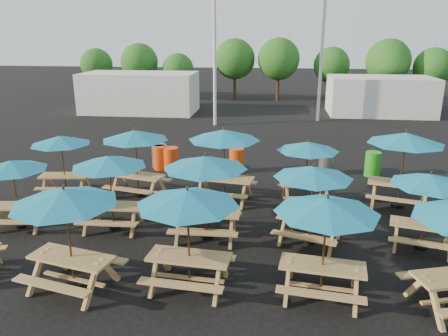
# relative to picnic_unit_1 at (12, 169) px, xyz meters

# --- Properties ---
(ground) EXTENTS (120.00, 120.00, 0.00)m
(ground) POSITION_rel_picnic_unit_1_xyz_m (5.77, 1.56, -1.82)
(ground) COLOR black
(ground) RESTS_ON ground
(picnic_unit_1) EXTENTS (2.20, 2.20, 2.09)m
(picnic_unit_1) POSITION_rel_picnic_unit_1_xyz_m (0.00, 0.00, 0.00)
(picnic_unit_1) COLOR tan
(picnic_unit_1) RESTS_ON ground
(picnic_unit_2) EXTENTS (2.28, 2.28, 2.16)m
(picnic_unit_2) POSITION_rel_picnic_unit_1_xyz_m (0.09, 2.82, 0.06)
(picnic_unit_2) COLOR tan
(picnic_unit_2) RESTS_ON ground
(picnic_unit_3) EXTENTS (2.77, 2.77, 2.41)m
(picnic_unit_3) POSITION_rel_picnic_unit_1_xyz_m (3.04, -2.93, 0.28)
(picnic_unit_3) COLOR tan
(picnic_unit_3) RESTS_ON ground
(picnic_unit_4) EXTENTS (2.20, 2.20, 2.26)m
(picnic_unit_4) POSITION_rel_picnic_unit_1_xyz_m (2.82, 0.21, 0.14)
(picnic_unit_4) COLOR tan
(picnic_unit_4) RESTS_ON ground
(picnic_unit_5) EXTENTS (2.76, 2.76, 2.41)m
(picnic_unit_5) POSITION_rel_picnic_unit_1_xyz_m (2.73, 2.91, 0.28)
(picnic_unit_5) COLOR tan
(picnic_unit_5) RESTS_ON ground
(picnic_unit_6) EXTENTS (2.45, 2.45, 2.37)m
(picnic_unit_6) POSITION_rel_picnic_unit_1_xyz_m (5.63, -2.59, 0.24)
(picnic_unit_6) COLOR tan
(picnic_unit_6) RESTS_ON ground
(picnic_unit_7) EXTENTS (2.31, 2.31, 2.42)m
(picnic_unit_7) POSITION_rel_picnic_unit_1_xyz_m (5.62, -0.08, 0.29)
(picnic_unit_7) COLOR tan
(picnic_unit_7) RESTS_ON ground
(picnic_unit_8) EXTENTS (2.76, 2.76, 2.52)m
(picnic_unit_8) POSITION_rel_picnic_unit_1_xyz_m (5.80, 2.81, 0.38)
(picnic_unit_8) COLOR tan
(picnic_unit_8) RESTS_ON ground
(picnic_unit_9) EXTENTS (2.48, 2.48, 2.33)m
(picnic_unit_9) POSITION_rel_picnic_unit_1_xyz_m (8.56, -2.62, 0.21)
(picnic_unit_9) COLOR tan
(picnic_unit_9) RESTS_ON ground
(picnic_unit_10) EXTENTS (2.68, 2.68, 2.22)m
(picnic_unit_10) POSITION_rel_picnic_unit_1_xyz_m (8.49, -0.05, 0.12)
(picnic_unit_10) COLOR tan
(picnic_unit_10) RESTS_ON ground
(picnic_unit_11) EXTENTS (2.30, 2.30, 2.16)m
(picnic_unit_11) POSITION_rel_picnic_unit_1_xyz_m (8.55, 2.89, 0.07)
(picnic_unit_11) COLOR tan
(picnic_unit_11) RESTS_ON ground
(picnic_unit_13) EXTENTS (2.47, 2.47, 2.12)m
(picnic_unit_13) POSITION_rel_picnic_unit_1_xyz_m (11.44, -0.05, 0.03)
(picnic_unit_13) COLOR tan
(picnic_unit_13) RESTS_ON ground
(picnic_unit_14) EXTENTS (2.97, 2.97, 2.55)m
(picnic_unit_14) POSITION_rel_picnic_unit_1_xyz_m (11.60, 2.92, 0.40)
(picnic_unit_14) COLOR tan
(picnic_unit_14) RESTS_ON ground
(waste_bin_0) EXTENTS (0.62, 0.62, 0.99)m
(waste_bin_0) POSITION_rel_picnic_unit_1_xyz_m (2.58, 6.41, -1.32)
(waste_bin_0) COLOR gray
(waste_bin_0) RESTS_ON ground
(waste_bin_1) EXTENTS (0.62, 0.62, 0.99)m
(waste_bin_1) POSITION_rel_picnic_unit_1_xyz_m (2.72, 6.14, -1.32)
(waste_bin_1) COLOR #E2430D
(waste_bin_1) RESTS_ON ground
(waste_bin_2) EXTENTS (0.62, 0.62, 0.99)m
(waste_bin_2) POSITION_rel_picnic_unit_1_xyz_m (3.22, 5.95, -1.32)
(waste_bin_2) COLOR #E2430D
(waste_bin_2) RESTS_ON ground
(waste_bin_3) EXTENTS (0.62, 0.62, 0.99)m
(waste_bin_3) POSITION_rel_picnic_unit_1_xyz_m (5.94, 6.14, -1.32)
(waste_bin_3) COLOR #E2430D
(waste_bin_3) RESTS_ON ground
(waste_bin_4) EXTENTS (0.62, 0.62, 0.99)m
(waste_bin_4) POSITION_rel_picnic_unit_1_xyz_m (9.60, 6.22, -1.32)
(waste_bin_4) COLOR gray
(waste_bin_4) RESTS_ON ground
(waste_bin_5) EXTENTS (0.62, 0.62, 0.99)m
(waste_bin_5) POSITION_rel_picnic_unit_1_xyz_m (11.43, 6.20, -1.32)
(waste_bin_5) COLOR #20981B
(waste_bin_5) RESTS_ON ground
(mast_0) EXTENTS (0.20, 0.20, 12.00)m
(mast_0) POSITION_rel_picnic_unit_1_xyz_m (3.77, 15.56, 4.18)
(mast_0) COLOR silver
(mast_0) RESTS_ON ground
(mast_1) EXTENTS (0.20, 0.20, 12.00)m
(mast_1) POSITION_rel_picnic_unit_1_xyz_m (10.27, 17.56, 4.18)
(mast_1) COLOR silver
(mast_1) RESTS_ON ground
(event_tent_0) EXTENTS (8.00, 4.00, 2.80)m
(event_tent_0) POSITION_rel_picnic_unit_1_xyz_m (-2.23, 19.56, -0.42)
(event_tent_0) COLOR silver
(event_tent_0) RESTS_ON ground
(event_tent_1) EXTENTS (7.00, 4.00, 2.60)m
(event_tent_1) POSITION_rel_picnic_unit_1_xyz_m (14.77, 20.56, -0.52)
(event_tent_1) COLOR silver
(event_tent_1) RESTS_ON ground
(tree_0) EXTENTS (2.80, 2.80, 4.24)m
(tree_0) POSITION_rel_picnic_unit_1_xyz_m (-8.30, 26.80, 1.01)
(tree_0) COLOR #382314
(tree_0) RESTS_ON ground
(tree_1) EXTENTS (3.11, 3.11, 4.72)m
(tree_1) POSITION_rel_picnic_unit_1_xyz_m (-3.98, 25.46, 1.33)
(tree_1) COLOR #382314
(tree_1) RESTS_ON ground
(tree_2) EXTENTS (2.59, 2.59, 3.93)m
(tree_2) POSITION_rel_picnic_unit_1_xyz_m (-0.62, 25.21, 0.81)
(tree_2) COLOR #382314
(tree_2) RESTS_ON ground
(tree_3) EXTENTS (3.36, 3.36, 5.09)m
(tree_3) POSITION_rel_picnic_unit_1_xyz_m (4.02, 26.27, 1.59)
(tree_3) COLOR #382314
(tree_3) RESTS_ON ground
(tree_4) EXTENTS (3.41, 3.41, 5.17)m
(tree_4) POSITION_rel_picnic_unit_1_xyz_m (7.67, 25.81, 1.64)
(tree_4) COLOR #382314
(tree_4) RESTS_ON ground
(tree_5) EXTENTS (2.94, 2.94, 4.45)m
(tree_5) POSITION_rel_picnic_unit_1_xyz_m (11.99, 26.23, 1.15)
(tree_5) COLOR #382314
(tree_5) RESTS_ON ground
(tree_6) EXTENTS (3.38, 3.38, 5.13)m
(tree_6) POSITION_rel_picnic_unit_1_xyz_m (16.00, 24.45, 1.61)
(tree_6) COLOR #382314
(tree_6) RESTS_ON ground
(tree_7) EXTENTS (2.95, 2.95, 4.48)m
(tree_7) POSITION_rel_picnic_unit_1_xyz_m (19.39, 24.48, 1.17)
(tree_7) COLOR #382314
(tree_7) RESTS_ON ground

